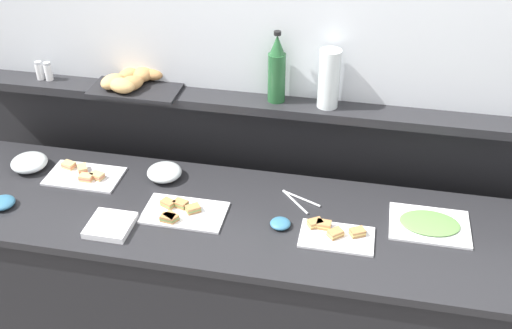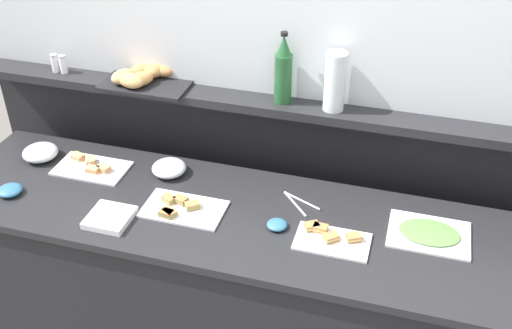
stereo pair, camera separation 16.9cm
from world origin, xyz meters
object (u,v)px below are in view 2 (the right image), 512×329
at_px(condiment_bowl_cream, 277,225).
at_px(bread_basket, 144,76).
at_px(sandwich_platter_rear, 92,167).
at_px(wine_bottle_green, 283,71).
at_px(sandwich_platter_front, 181,208).
at_px(serving_tongs, 298,202).
at_px(sandwich_platter_side, 331,239).
at_px(salt_shaker, 55,63).
at_px(cold_cuts_platter, 429,234).
at_px(glass_bowl_large, 40,153).
at_px(condiment_bowl_teal, 10,190).
at_px(pepper_shaker, 63,64).
at_px(water_carafe, 335,82).
at_px(glass_bowl_small, 169,169).
at_px(napkin_stack, 110,218).

distance_m(condiment_bowl_cream, bread_basket, 0.95).
height_order(sandwich_platter_rear, wine_bottle_green, wine_bottle_green).
relative_size(sandwich_platter_front, serving_tongs, 1.93).
relative_size(sandwich_platter_side, salt_shaker, 3.29).
bearing_deg(condiment_bowl_cream, cold_cuts_platter, 11.61).
relative_size(glass_bowl_large, salt_shaker, 1.86).
xyz_separation_m(condiment_bowl_teal, pepper_shaker, (-0.02, 0.57, 0.33)).
distance_m(serving_tongs, pepper_shaker, 1.29).
distance_m(sandwich_platter_rear, salt_shaker, 0.55).
bearing_deg(water_carafe, condiment_bowl_cream, -104.02).
distance_m(sandwich_platter_front, serving_tongs, 0.48).
bearing_deg(bread_basket, sandwich_platter_front, -53.54).
xyz_separation_m(sandwich_platter_side, salt_shaker, (-1.43, 0.49, 0.34)).
bearing_deg(condiment_bowl_teal, salt_shaker, 96.66).
height_order(condiment_bowl_cream, salt_shaker, salt_shaker).
distance_m(glass_bowl_small, bread_basket, 0.44).
distance_m(glass_bowl_large, napkin_stack, 0.61).
height_order(glass_bowl_large, salt_shaker, salt_shaker).
bearing_deg(glass_bowl_small, condiment_bowl_cream, -22.40).
distance_m(glass_bowl_small, wine_bottle_green, 0.66).
relative_size(glass_bowl_small, bread_basket, 0.38).
relative_size(sandwich_platter_front, glass_bowl_large, 2.07).
xyz_separation_m(glass_bowl_small, pepper_shaker, (-0.61, 0.24, 0.32)).
bearing_deg(glass_bowl_large, sandwich_platter_front, -13.27).
relative_size(glass_bowl_small, water_carafe, 0.60).
distance_m(sandwich_platter_front, glass_bowl_small, 0.28).
bearing_deg(salt_shaker, glass_bowl_small, -20.09).
bearing_deg(serving_tongs, cold_cuts_platter, -6.49).
relative_size(napkin_stack, wine_bottle_green, 0.54).
bearing_deg(condiment_bowl_cream, wine_bottle_green, 102.49).
xyz_separation_m(condiment_bowl_teal, condiment_bowl_cream, (1.15, 0.10, -0.00)).
height_order(wine_bottle_green, bread_basket, wine_bottle_green).
bearing_deg(water_carafe, napkin_stack, -141.56).
relative_size(cold_cuts_platter, serving_tongs, 1.81).
relative_size(sandwich_platter_front, water_carafe, 1.31).
distance_m(sandwich_platter_front, condiment_bowl_cream, 0.40).
relative_size(salt_shaker, bread_basket, 0.22).
relative_size(sandwich_platter_rear, condiment_bowl_cream, 3.99).
relative_size(glass_bowl_large, serving_tongs, 0.93).
bearing_deg(glass_bowl_large, napkin_stack, -31.78).
xyz_separation_m(sandwich_platter_side, sandwich_platter_rear, (-1.13, 0.18, -0.00)).
distance_m(glass_bowl_large, glass_bowl_small, 0.62).
distance_m(sandwich_platter_front, glass_bowl_large, 0.79).
bearing_deg(wine_bottle_green, condiment_bowl_cream, -77.51).
distance_m(sandwich_platter_rear, glass_bowl_large, 0.27).
xyz_separation_m(glass_bowl_small, wine_bottle_green, (0.45, 0.25, 0.42)).
bearing_deg(condiment_bowl_cream, sandwich_platter_front, -179.65).
distance_m(salt_shaker, water_carafe, 1.33).
xyz_separation_m(pepper_shaker, bread_basket, (0.42, 0.00, -0.01)).
bearing_deg(sandwich_platter_rear, serving_tongs, 0.85).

